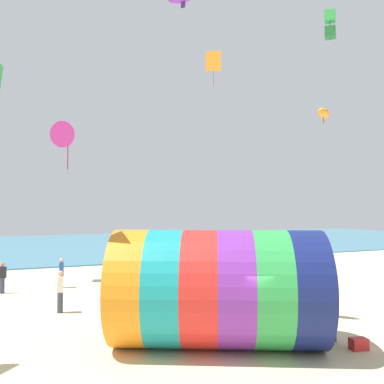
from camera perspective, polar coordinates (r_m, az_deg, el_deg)
The scene contains 12 objects.
ground_plane at distance 14.16m, azimuth 9.92°, elevation -20.23°, with size 120.00×120.00×0.00m, color beige.
sea at distance 53.86m, azimuth -16.01°, elevation -6.78°, with size 120.00×40.00×0.10m, color teal.
giant_inflatable_tube at distance 13.98m, azimuth 3.52°, elevation -12.67°, with size 7.54×6.29×3.70m.
kite_handler at distance 15.46m, azimuth 18.23°, elevation -15.32°, with size 0.36×0.24×1.67m.
kite_magenta_delta at distance 13.78m, azimuth -16.21°, elevation 7.34°, with size 1.14×1.17×1.52m.
kite_orange_diamond at distance 33.09m, azimuth 2.87°, elevation 17.03°, with size 1.19×0.94×2.77m.
kite_green_box at distance 26.84m, azimuth 17.94°, elevation 20.47°, with size 0.81×0.81×1.64m.
kite_orange_parafoil at distance 20.92m, azimuth 17.12°, elevation 10.00°, with size 1.37×1.24×0.69m.
bystander_near_water at distance 19.31m, azimuth -17.16°, elevation -12.50°, with size 0.30×0.40×1.77m.
bystander_mid_beach at distance 24.65m, azimuth -23.98°, elevation -10.38°, with size 0.41×0.32×1.60m.
bystander_far_left at distance 25.20m, azimuth -17.01°, elevation -10.25°, with size 0.29×0.40×1.63m.
cooler_box at distance 15.00m, azimuth 21.34°, elevation -18.35°, with size 0.52×0.36×0.36m, color red.
Camera 1 is at (-7.48, -11.20, 4.37)m, focal length 40.00 mm.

